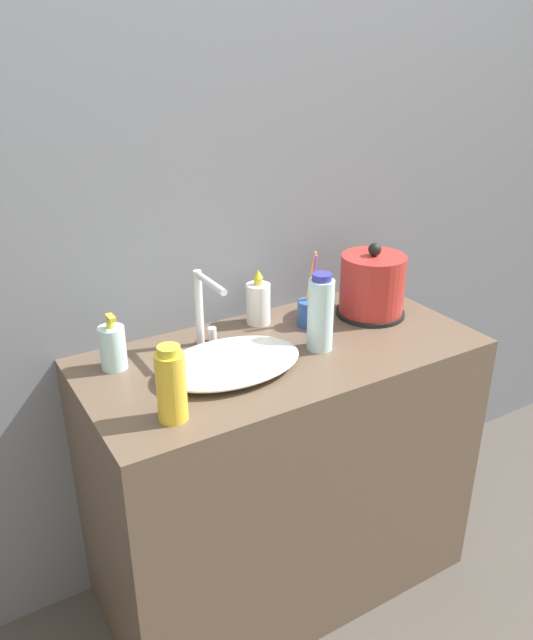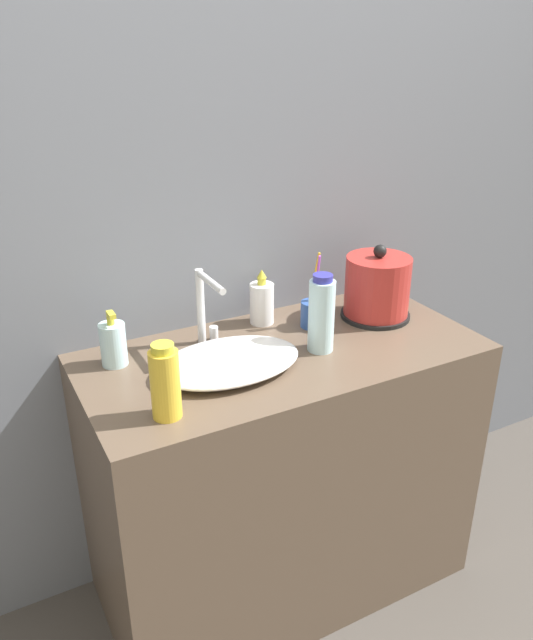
{
  "view_description": "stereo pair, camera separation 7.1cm",
  "coord_description": "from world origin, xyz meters",
  "px_view_note": "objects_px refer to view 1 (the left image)",
  "views": [
    {
      "loc": [
        -0.79,
        -0.98,
        1.56
      ],
      "look_at": [
        -0.05,
        0.26,
        0.9
      ],
      "focal_mm": 35.0,
      "sensor_mm": 36.0,
      "label": 1
    },
    {
      "loc": [
        -0.73,
        -1.02,
        1.56
      ],
      "look_at": [
        -0.05,
        0.26,
        0.9
      ],
      "focal_mm": 35.0,
      "sensor_mm": 36.0,
      "label": 2
    }
  ],
  "objects_px": {
    "faucet": "(204,305)",
    "lotion_bottle": "(113,347)",
    "mouthwash_bottle": "(258,302)",
    "toothbrush_cup": "(309,311)",
    "hand_cream_bottle": "(171,385)",
    "electric_kettle": "(372,287)",
    "shampoo_bottle": "(321,313)"
  },
  "relations": [
    {
      "from": "hand_cream_bottle",
      "to": "toothbrush_cup",
      "type": "bearing_deg",
      "value": 25.13
    },
    {
      "from": "faucet",
      "to": "mouthwash_bottle",
      "type": "xyz_separation_m",
      "value": [
        0.2,
        0.06,
        -0.06
      ]
    },
    {
      "from": "faucet",
      "to": "toothbrush_cup",
      "type": "xyz_separation_m",
      "value": [
        0.31,
        -0.03,
        -0.08
      ]
    },
    {
      "from": "toothbrush_cup",
      "to": "hand_cream_bottle",
      "type": "relative_size",
      "value": 1.24
    },
    {
      "from": "lotion_bottle",
      "to": "mouthwash_bottle",
      "type": "height_order",
      "value": "mouthwash_bottle"
    },
    {
      "from": "hand_cream_bottle",
      "to": "mouthwash_bottle",
      "type": "bearing_deg",
      "value": 39.39
    },
    {
      "from": "shampoo_bottle",
      "to": "mouthwash_bottle",
      "type": "relative_size",
      "value": 1.3
    },
    {
      "from": "shampoo_bottle",
      "to": "toothbrush_cup",
      "type": "bearing_deg",
      "value": 66.43
    },
    {
      "from": "faucet",
      "to": "lotion_bottle",
      "type": "bearing_deg",
      "value": 177.29
    },
    {
      "from": "electric_kettle",
      "to": "shampoo_bottle",
      "type": "height_order",
      "value": "electric_kettle"
    },
    {
      "from": "faucet",
      "to": "hand_cream_bottle",
      "type": "bearing_deg",
      "value": -127.4
    },
    {
      "from": "toothbrush_cup",
      "to": "lotion_bottle",
      "type": "height_order",
      "value": "toothbrush_cup"
    },
    {
      "from": "mouthwash_bottle",
      "to": "lotion_bottle",
      "type": "bearing_deg",
      "value": -173.69
    },
    {
      "from": "electric_kettle",
      "to": "mouthwash_bottle",
      "type": "height_order",
      "value": "electric_kettle"
    },
    {
      "from": "electric_kettle",
      "to": "mouthwash_bottle",
      "type": "xyz_separation_m",
      "value": [
        -0.32,
        0.12,
        -0.02
      ]
    },
    {
      "from": "toothbrush_cup",
      "to": "shampoo_bottle",
      "type": "bearing_deg",
      "value": -113.57
    },
    {
      "from": "faucet",
      "to": "hand_cream_bottle",
      "type": "height_order",
      "value": "faucet"
    },
    {
      "from": "electric_kettle",
      "to": "toothbrush_cup",
      "type": "distance_m",
      "value": 0.21
    },
    {
      "from": "electric_kettle",
      "to": "lotion_bottle",
      "type": "xyz_separation_m",
      "value": [
        -0.76,
        0.07,
        -0.03
      ]
    },
    {
      "from": "electric_kettle",
      "to": "lotion_bottle",
      "type": "height_order",
      "value": "electric_kettle"
    },
    {
      "from": "mouthwash_bottle",
      "to": "toothbrush_cup",
      "type": "bearing_deg",
      "value": -38.09
    },
    {
      "from": "faucet",
      "to": "electric_kettle",
      "type": "xyz_separation_m",
      "value": [
        0.52,
        -0.06,
        -0.03
      ]
    },
    {
      "from": "toothbrush_cup",
      "to": "faucet",
      "type": "bearing_deg",
      "value": 174.67
    },
    {
      "from": "faucet",
      "to": "lotion_bottle",
      "type": "distance_m",
      "value": 0.25
    },
    {
      "from": "electric_kettle",
      "to": "toothbrush_cup",
      "type": "bearing_deg",
      "value": 171.34
    },
    {
      "from": "shampoo_bottle",
      "to": "lotion_bottle",
      "type": "bearing_deg",
      "value": 160.7
    },
    {
      "from": "toothbrush_cup",
      "to": "mouthwash_bottle",
      "type": "xyz_separation_m",
      "value": [
        -0.12,
        0.09,
        0.02
      ]
    },
    {
      "from": "shampoo_bottle",
      "to": "mouthwash_bottle",
      "type": "xyz_separation_m",
      "value": [
        -0.06,
        0.23,
        -0.04
      ]
    },
    {
      "from": "lotion_bottle",
      "to": "hand_cream_bottle",
      "type": "relative_size",
      "value": 0.84
    },
    {
      "from": "electric_kettle",
      "to": "hand_cream_bottle",
      "type": "bearing_deg",
      "value": -163.44
    },
    {
      "from": "lotion_bottle",
      "to": "hand_cream_bottle",
      "type": "xyz_separation_m",
      "value": [
        0.04,
        -0.29,
        0.03
      ]
    },
    {
      "from": "faucet",
      "to": "electric_kettle",
      "type": "height_order",
      "value": "electric_kettle"
    }
  ]
}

